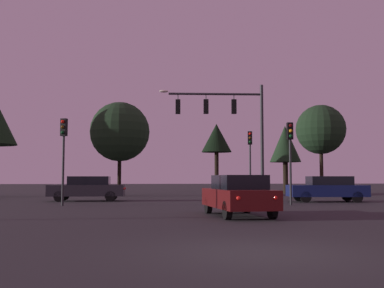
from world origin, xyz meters
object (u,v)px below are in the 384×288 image
object	(u,v)px
traffic_light_median	(63,144)
tree_center_horizon	(216,139)
traffic_light_corner_left	(250,151)
traffic_light_corner_right	(290,146)
traffic_signal_mast_arm	(230,119)
tree_lot_edge	(321,130)
car_crossing_right	(87,188)
car_crossing_left	(328,188)
tree_behind_sign	(120,132)
car_nearside_lane	(238,195)
tree_left_far	(285,145)

from	to	relation	value
traffic_light_median	tree_center_horizon	world-z (taller)	tree_center_horizon
traffic_light_corner_left	traffic_light_corner_right	size ratio (longest dim) A/B	1.06
traffic_signal_mast_arm	tree_lot_edge	distance (m)	12.42
traffic_signal_mast_arm	car_crossing_right	distance (m)	9.80
car_crossing_left	car_crossing_right	distance (m)	14.56
traffic_light_corner_right	car_crossing_left	world-z (taller)	traffic_light_corner_right
tree_behind_sign	car_crossing_right	bearing A→B (deg)	-100.14
car_crossing_left	tree_behind_sign	xyz separation A→B (m)	(-12.71, 11.66, 4.40)
traffic_light_corner_right	tree_behind_sign	bearing A→B (deg)	122.83
car_nearside_lane	tree_behind_sign	distance (m)	22.30
car_nearside_lane	traffic_light_median	bearing A→B (deg)	135.73
car_nearside_lane	tree_behind_sign	xyz separation A→B (m)	(-5.16, 21.25, 4.40)
traffic_light_corner_right	tree_lot_edge	xyz separation A→B (m)	(6.98, 12.88, 2.31)
car_nearside_lane	car_crossing_right	bearing A→B (deg)	118.92
traffic_light_corner_left	tree_left_far	bearing A→B (deg)	60.88
tree_center_horizon	tree_lot_edge	xyz separation A→B (m)	(6.28, -14.01, -0.37)
traffic_light_corner_left	car_crossing_left	bearing A→B (deg)	-50.98
traffic_light_median	car_crossing_left	xyz separation A→B (m)	(15.06, 2.26, -2.37)
traffic_signal_mast_arm	car_crossing_right	size ratio (longest dim) A/B	1.55
tree_behind_sign	tree_center_horizon	bearing A→B (deg)	50.39
traffic_signal_mast_arm	car_nearside_lane	world-z (taller)	traffic_signal_mast_arm
traffic_light_median	car_crossing_left	size ratio (longest dim) A/B	0.94
car_crossing_left	traffic_light_corner_left	bearing A→B (deg)	129.02
traffic_light_corner_right	car_crossing_right	bearing A→B (deg)	152.95
car_nearside_lane	tree_behind_sign	size ratio (longest dim) A/B	0.61
traffic_light_corner_left	traffic_light_median	world-z (taller)	traffic_light_corner_left
traffic_light_corner_right	tree_left_far	world-z (taller)	tree_left_far
tree_behind_sign	tree_lot_edge	xyz separation A→B (m)	(16.42, -1.76, 0.19)
traffic_signal_mast_arm	tree_left_far	xyz separation A→B (m)	(7.99, 13.62, -0.54)
traffic_light_median	tree_left_far	bearing A→B (deg)	45.08
car_nearside_lane	car_crossing_right	size ratio (longest dim) A/B	0.99
car_crossing_left	tree_behind_sign	bearing A→B (deg)	137.47
traffic_light_median	car_crossing_right	world-z (taller)	traffic_light_median
traffic_signal_mast_arm	traffic_light_median	size ratio (longest dim) A/B	1.62
car_nearside_lane	tree_center_horizon	world-z (taller)	tree_center_horizon
traffic_light_corner_left	car_crossing_right	bearing A→B (deg)	-170.59
traffic_signal_mast_arm	traffic_light_corner_left	distance (m)	3.87
traffic_light_median	car_crossing_left	world-z (taller)	traffic_light_median
traffic_light_corner_right	car_crossing_left	bearing A→B (deg)	42.32
car_nearside_lane	tree_left_far	bearing A→B (deg)	68.14
traffic_light_median	car_crossing_right	size ratio (longest dim) A/B	0.95
traffic_signal_mast_arm	car_crossing_left	bearing A→B (deg)	-16.50
car_crossing_right	tree_left_far	distance (m)	21.29
traffic_light_corner_left	tree_lot_edge	distance (m)	9.37
traffic_light_corner_right	traffic_light_median	size ratio (longest dim) A/B	0.97
tree_lot_edge	car_nearside_lane	bearing A→B (deg)	-120.01
tree_lot_edge	tree_behind_sign	bearing A→B (deg)	173.89
traffic_signal_mast_arm	traffic_light_corner_right	distance (m)	5.53
traffic_light_median	traffic_signal_mast_arm	bearing A→B (deg)	22.37
traffic_signal_mast_arm	tree_center_horizon	bearing A→B (deg)	82.35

